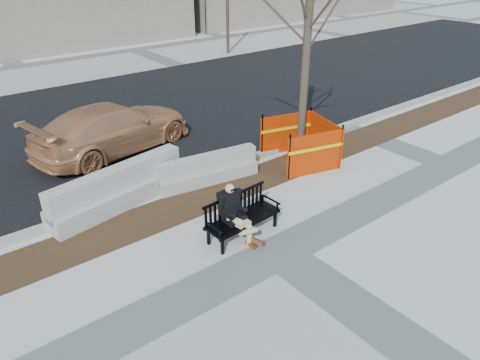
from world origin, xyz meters
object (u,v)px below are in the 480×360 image
object	(u,v)px
bench	(243,235)
tree_fence	(299,162)
jersey_barrier_left	(121,205)
seated_man	(233,238)
jersey_barrier_right	(208,182)
sedan	(116,150)

from	to	relation	value
bench	tree_fence	xyz separation A→B (m)	(3.37, 1.77, 0.00)
tree_fence	jersey_barrier_left	world-z (taller)	tree_fence
seated_man	jersey_barrier_right	world-z (taller)	seated_man
tree_fence	sedan	bearing A→B (deg)	133.10
sedan	jersey_barrier_left	distance (m)	3.20
tree_fence	bench	bearing A→B (deg)	-152.31
bench	jersey_barrier_right	distance (m)	2.48
jersey_barrier_left	jersey_barrier_right	distance (m)	2.24
seated_man	sedan	world-z (taller)	sedan
tree_fence	jersey_barrier_left	size ratio (longest dim) A/B	1.83
bench	tree_fence	distance (m)	3.81
jersey_barrier_right	sedan	bearing A→B (deg)	115.44
bench	jersey_barrier_left	world-z (taller)	jersey_barrier_left
sedan	bench	bearing A→B (deg)	170.74
seated_man	sedan	size ratio (longest dim) A/B	0.26
seated_man	tree_fence	world-z (taller)	tree_fence
bench	seated_man	distance (m)	0.23
bench	jersey_barrier_left	size ratio (longest dim) A/B	0.49
jersey_barrier_left	jersey_barrier_right	size ratio (longest dim) A/B	1.28
seated_man	jersey_barrier_left	world-z (taller)	seated_man
tree_fence	jersey_barrier_left	xyz separation A→B (m)	(-4.83, 0.89, 0.00)
seated_man	jersey_barrier_left	distance (m)	2.90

